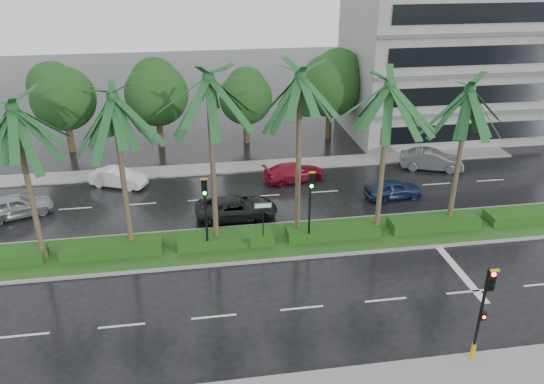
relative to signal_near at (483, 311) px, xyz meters
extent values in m
plane|color=black|center=(-6.00, 9.39, -2.50)|extent=(120.00, 120.00, 0.00)
cube|color=gray|center=(-6.00, 21.39, -2.44)|extent=(40.00, 2.00, 0.12)
cube|color=gray|center=(-6.00, 10.39, -2.43)|extent=(36.00, 4.00, 0.14)
cube|color=#274C19|center=(-6.00, 10.39, -2.36)|extent=(35.60, 3.70, 0.02)
cube|color=#154313|center=(-15.00, 10.39, -2.05)|extent=(5.20, 1.40, 0.60)
cube|color=#154313|center=(-9.00, 10.39, -2.05)|extent=(5.20, 1.40, 0.60)
cube|color=#154313|center=(-3.00, 10.39, -2.05)|extent=(5.20, 1.40, 0.60)
cube|color=#154313|center=(3.00, 10.39, -2.05)|extent=(5.20, 1.40, 0.60)
cube|color=#154313|center=(9.00, 10.39, -2.05)|extent=(5.20, 1.40, 0.60)
cube|color=silver|center=(-22.00, 16.39, -2.50)|extent=(2.00, 0.12, 0.01)
cube|color=silver|center=(-18.00, 4.39, -2.50)|extent=(2.00, 0.12, 0.01)
cube|color=silver|center=(-18.00, 16.39, -2.50)|extent=(2.00, 0.12, 0.01)
cube|color=silver|center=(-14.00, 4.39, -2.50)|extent=(2.00, 0.12, 0.01)
cube|color=silver|center=(-14.00, 16.39, -2.50)|extent=(2.00, 0.12, 0.01)
cube|color=silver|center=(-10.00, 4.39, -2.50)|extent=(2.00, 0.12, 0.01)
cube|color=silver|center=(-10.00, 16.39, -2.50)|extent=(2.00, 0.12, 0.01)
cube|color=silver|center=(-6.00, 4.39, -2.50)|extent=(2.00, 0.12, 0.01)
cube|color=silver|center=(-6.00, 16.39, -2.50)|extent=(2.00, 0.12, 0.01)
cube|color=silver|center=(-2.00, 4.39, -2.50)|extent=(2.00, 0.12, 0.01)
cube|color=silver|center=(-2.00, 16.39, -2.50)|extent=(2.00, 0.12, 0.01)
cube|color=silver|center=(2.00, 4.39, -2.50)|extent=(2.00, 0.12, 0.01)
cube|color=silver|center=(2.00, 16.39, -2.50)|extent=(2.00, 0.12, 0.01)
cube|color=silver|center=(6.00, 4.39, -2.50)|extent=(2.00, 0.12, 0.01)
cube|color=silver|center=(6.00, 16.39, -2.50)|extent=(2.00, 0.12, 0.01)
cube|color=silver|center=(10.00, 16.39, -2.50)|extent=(2.00, 0.12, 0.01)
cube|color=silver|center=(2.50, 6.39, -2.50)|extent=(0.40, 6.00, 0.01)
cylinder|color=#49382A|center=(-18.50, 10.39, 1.71)|extent=(0.28, 0.28, 8.12)
cylinder|color=#49382A|center=(-18.50, 10.39, -2.13)|extent=(0.40, 0.40, 0.44)
cylinder|color=#49382A|center=(-14.00, 10.49, 1.87)|extent=(0.28, 0.28, 8.44)
cylinder|color=#49382A|center=(-14.00, 10.49, -2.13)|extent=(0.40, 0.40, 0.44)
cylinder|color=#49382A|center=(-9.50, 10.29, 2.26)|extent=(0.28, 0.28, 9.23)
cylinder|color=#49382A|center=(-9.50, 10.29, -2.13)|extent=(0.40, 0.40, 0.44)
cylinder|color=#49382A|center=(-5.00, 10.59, 2.18)|extent=(0.28, 0.28, 9.07)
cylinder|color=#49382A|center=(-5.00, 10.59, -2.13)|extent=(0.40, 0.40, 0.44)
cylinder|color=#49382A|center=(-0.50, 10.19, 1.92)|extent=(0.28, 0.28, 8.55)
cylinder|color=#49382A|center=(-0.50, 10.19, -2.13)|extent=(0.40, 0.40, 0.44)
cylinder|color=#49382A|center=(4.00, 10.49, 1.69)|extent=(0.28, 0.28, 8.08)
cylinder|color=#49382A|center=(4.00, 10.49, -2.13)|extent=(0.40, 0.40, 0.44)
cylinder|color=black|center=(0.00, 0.09, -0.68)|extent=(0.12, 0.12, 3.40)
cube|color=black|center=(0.00, -0.09, 1.47)|extent=(0.30, 0.18, 0.90)
cube|color=gold|center=(0.00, -0.21, 1.95)|extent=(0.34, 0.12, 0.06)
cylinder|color=#FF0C05|center=(0.00, -0.19, 1.77)|extent=(0.18, 0.04, 0.18)
cylinder|color=black|center=(0.00, -0.19, 1.47)|extent=(0.18, 0.04, 0.18)
cylinder|color=black|center=(0.00, -0.19, 1.17)|extent=(0.18, 0.04, 0.18)
cylinder|color=gold|center=(0.00, 0.09, -2.03)|extent=(0.18, 0.18, 0.70)
cube|color=black|center=(0.00, -0.07, -0.18)|extent=(0.22, 0.16, 0.32)
cylinder|color=#FF0C05|center=(0.00, -0.16, -0.18)|extent=(0.12, 0.03, 0.12)
cylinder|color=black|center=(-10.00, 9.79, -0.65)|extent=(0.12, 0.12, 3.40)
cube|color=black|center=(-10.00, 9.61, 1.50)|extent=(0.30, 0.18, 0.90)
cube|color=gold|center=(-10.00, 9.49, 1.98)|extent=(0.34, 0.12, 0.06)
cylinder|color=black|center=(-10.00, 9.51, 1.80)|extent=(0.18, 0.04, 0.18)
cylinder|color=black|center=(-10.00, 9.51, 1.50)|extent=(0.18, 0.04, 0.18)
cylinder|color=#0CE519|center=(-10.00, 9.51, 1.20)|extent=(0.18, 0.04, 0.18)
cylinder|color=black|center=(-4.50, 9.79, -0.65)|extent=(0.12, 0.12, 3.40)
cube|color=black|center=(-4.50, 9.61, 1.50)|extent=(0.30, 0.18, 0.90)
cube|color=gold|center=(-4.50, 9.49, 1.98)|extent=(0.34, 0.12, 0.06)
cylinder|color=black|center=(-4.50, 9.51, 1.80)|extent=(0.18, 0.04, 0.18)
cylinder|color=black|center=(-4.50, 9.51, 1.50)|extent=(0.18, 0.04, 0.18)
cylinder|color=#0CE519|center=(-4.50, 9.51, 1.20)|extent=(0.18, 0.04, 0.18)
cylinder|color=black|center=(-7.00, 9.89, -1.05)|extent=(0.06, 0.06, 2.60)
cube|color=#0C5926|center=(-7.00, 9.86, 0.10)|extent=(0.95, 0.04, 0.30)
cube|color=white|center=(-7.00, 9.84, 0.10)|extent=(0.85, 0.01, 0.22)
cylinder|color=#332717|center=(-20.00, 26.89, -1.31)|extent=(0.52, 0.52, 2.38)
sphere|color=#1A3D17|center=(-20.00, 26.89, 1.79)|extent=(4.91, 4.91, 4.91)
sphere|color=#1A3D17|center=(-20.00, 27.19, 2.74)|extent=(3.68, 3.68, 3.68)
cylinder|color=#332717|center=(-13.00, 26.89, -1.30)|extent=(0.52, 0.52, 2.41)
sphere|color=#1A3D17|center=(-13.00, 26.89, 1.84)|extent=(4.96, 4.96, 4.96)
sphere|color=#1A3D17|center=(-13.00, 27.19, 2.80)|extent=(3.72, 3.72, 3.72)
cylinder|color=#332717|center=(-6.00, 26.89, -1.46)|extent=(0.52, 0.52, 2.09)
sphere|color=#1A3D17|center=(-6.00, 26.89, 1.25)|extent=(4.29, 4.29, 4.29)
sphere|color=#1A3D17|center=(-6.00, 27.19, 2.09)|extent=(3.22, 3.22, 3.22)
cylinder|color=#332717|center=(1.00, 26.89, -1.25)|extent=(0.52, 0.52, 2.51)
sphere|color=#1A3D17|center=(1.00, 26.89, 2.01)|extent=(5.16, 5.16, 5.16)
sphere|color=#1A3D17|center=(1.00, 27.19, 3.02)|extent=(3.87, 3.87, 3.87)
cylinder|color=#332717|center=(8.00, 26.89, -1.26)|extent=(0.52, 0.52, 2.48)
sphere|color=#1A3D17|center=(8.00, 26.89, 1.96)|extent=(5.10, 5.10, 5.10)
sphere|color=#1A3D17|center=(8.00, 27.19, 2.95)|extent=(3.82, 3.82, 3.82)
cube|color=gray|center=(11.00, 27.39, 3.50)|extent=(16.00, 10.00, 12.00)
imported|color=#909497|center=(-21.25, 15.84, -1.79)|extent=(3.09, 4.51, 1.43)
imported|color=silver|center=(-15.62, 19.44, -1.87)|extent=(2.74, 4.06, 1.27)
imported|color=black|center=(-8.11, 13.59, -1.82)|extent=(2.43, 4.99, 1.37)
imported|color=maroon|center=(-3.61, 18.54, -1.88)|extent=(2.54, 4.56, 1.25)
imported|color=#182848|center=(2.22, 14.83, -1.87)|extent=(1.83, 3.86, 1.27)
imported|color=#505355|center=(6.72, 18.99, -1.77)|extent=(2.91, 4.70, 1.46)
camera|label=1|loc=(-10.37, -14.74, 12.58)|focal=35.00mm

